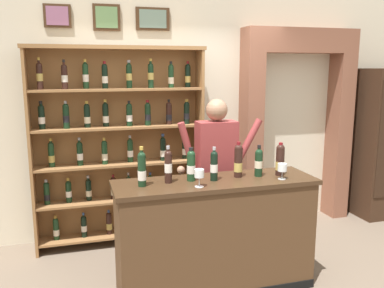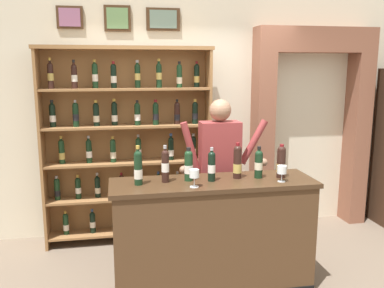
# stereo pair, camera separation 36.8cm
# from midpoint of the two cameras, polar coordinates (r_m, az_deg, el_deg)

# --- Properties ---
(ground_plane) EXTENTS (14.00, 14.00, 0.02)m
(ground_plane) POSITION_cam_midpoint_polar(r_m,az_deg,el_deg) (4.02, 0.24, -19.47)
(ground_plane) COLOR #6B5B4C
(back_wall) EXTENTS (12.00, 0.19, 3.50)m
(back_wall) POSITION_cam_midpoint_polar(r_m,az_deg,el_deg) (5.01, -4.89, 7.69)
(back_wall) COLOR beige
(back_wall) RESTS_ON ground
(wine_shelf) EXTENTS (1.92, 0.30, 2.23)m
(wine_shelf) POSITION_cam_midpoint_polar(r_m,az_deg,el_deg) (4.67, -12.34, 0.24)
(wine_shelf) COLOR olive
(wine_shelf) RESTS_ON ground
(archway_doorway) EXTENTS (1.50, 0.45, 2.48)m
(archway_doorway) POSITION_cam_midpoint_polar(r_m,az_deg,el_deg) (5.45, 12.08, 3.83)
(archway_doorway) COLOR brown
(archway_doorway) RESTS_ON ground
(tasting_counter) EXTENTS (1.81, 0.55, 1.03)m
(tasting_counter) POSITION_cam_midpoint_polar(r_m,az_deg,el_deg) (3.79, 0.40, -12.61)
(tasting_counter) COLOR #4C331E
(tasting_counter) RESTS_ON ground
(shopkeeper) EXTENTS (0.92, 0.22, 1.70)m
(shopkeeper) POSITION_cam_midpoint_polar(r_m,az_deg,el_deg) (4.15, 0.88, -2.64)
(shopkeeper) COLOR #2D3347
(shopkeeper) RESTS_ON ground
(tasting_bottle_prosecco) EXTENTS (0.07, 0.07, 0.34)m
(tasting_bottle_prosecco) POSITION_cam_midpoint_polar(r_m,az_deg,el_deg) (3.45, -10.05, -3.48)
(tasting_bottle_prosecco) COLOR black
(tasting_bottle_prosecco) RESTS_ON tasting_counter
(tasting_bottle_brunello) EXTENTS (0.07, 0.07, 0.33)m
(tasting_bottle_brunello) POSITION_cam_midpoint_polar(r_m,az_deg,el_deg) (3.52, -6.33, -3.05)
(tasting_bottle_brunello) COLOR black
(tasting_bottle_brunello) RESTS_ON tasting_counter
(tasting_bottle_vin_santo) EXTENTS (0.08, 0.08, 0.30)m
(tasting_bottle_vin_santo) POSITION_cam_midpoint_polar(r_m,az_deg,el_deg) (3.57, -3.08, -2.96)
(tasting_bottle_vin_santo) COLOR #19381E
(tasting_bottle_vin_santo) RESTS_ON tasting_counter
(tasting_bottle_chianti) EXTENTS (0.07, 0.07, 0.30)m
(tasting_bottle_chianti) POSITION_cam_midpoint_polar(r_m,az_deg,el_deg) (3.58, 0.15, -2.98)
(tasting_bottle_chianti) COLOR black
(tasting_bottle_chianti) RESTS_ON tasting_counter
(tasting_bottle_bianco) EXTENTS (0.07, 0.07, 0.32)m
(tasting_bottle_bianco) POSITION_cam_midpoint_polar(r_m,az_deg,el_deg) (3.69, 3.64, -2.39)
(tasting_bottle_bianco) COLOR black
(tasting_bottle_bianco) RESTS_ON tasting_counter
(tasting_bottle_super_tuscan) EXTENTS (0.07, 0.07, 0.29)m
(tasting_bottle_super_tuscan) POSITION_cam_midpoint_polar(r_m,az_deg,el_deg) (3.74, 6.52, -2.50)
(tasting_bottle_super_tuscan) COLOR black
(tasting_bottle_super_tuscan) RESTS_ON tasting_counter
(tasting_bottle_riserva) EXTENTS (0.08, 0.08, 0.31)m
(tasting_bottle_riserva) POSITION_cam_midpoint_polar(r_m,az_deg,el_deg) (3.80, 9.51, -2.22)
(tasting_bottle_riserva) COLOR black
(tasting_bottle_riserva) RESTS_ON tasting_counter
(wine_glass_right) EXTENTS (0.08, 0.08, 0.15)m
(wine_glass_right) POSITION_cam_midpoint_polar(r_m,az_deg,el_deg) (3.39, -2.10, -4.29)
(wine_glass_right) COLOR silver
(wine_glass_right) RESTS_ON tasting_counter
(wine_glass_spare) EXTENTS (0.08, 0.08, 0.14)m
(wine_glass_spare) POSITION_cam_midpoint_polar(r_m,az_deg,el_deg) (3.68, 9.70, -3.39)
(wine_glass_spare) COLOR silver
(wine_glass_spare) RESTS_ON tasting_counter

